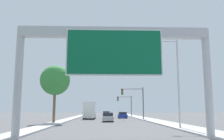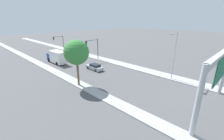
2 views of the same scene
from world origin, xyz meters
TOP-DOWN VIEW (x-y plane):
  - sidewalk_right at (7.75, 60.00)m, footprint 3.00×120.00m
  - median_strip_left at (-7.25, 60.00)m, footprint 2.00×120.00m
  - sign_gantry at (0.00, 17.89)m, footprint 13.43×0.73m
  - car_far_left at (0.00, 41.27)m, footprint 1.75×4.57m
  - car_near_right at (3.50, 56.62)m, footprint 1.87×4.38m
  - car_mid_center at (0.00, 61.33)m, footprint 1.72×4.58m
  - truck_box_primary at (-3.50, 52.68)m, footprint 2.33×7.35m
  - traffic_light_near_intersection at (5.36, 48.00)m, footprint 4.36×0.32m
  - traffic_light_mid_block at (5.43, 68.00)m, footprint 3.99×0.32m
  - palm_tree_background at (-7.56, 36.44)m, footprint 4.20×4.20m
  - street_lamp_right at (6.56, 26.01)m, footprint 2.52×0.28m

SIDE VIEW (x-z plane):
  - sidewalk_right at x=7.75m, z-range 0.00..0.15m
  - median_strip_left at x=-7.25m, z-range 0.00..0.15m
  - car_near_right at x=3.50m, z-range -0.03..1.32m
  - car_far_left at x=0.00m, z-range -0.04..1.38m
  - car_mid_center at x=0.00m, z-range -0.04..1.43m
  - truck_box_primary at x=-3.50m, z-range 0.02..3.37m
  - traffic_light_mid_block at x=5.43m, z-range 0.97..6.50m
  - traffic_light_near_intersection at x=5.36m, z-range 1.06..7.10m
  - street_lamp_right at x=6.56m, z-range 0.78..9.80m
  - sign_gantry at x=0.00m, z-range 1.95..9.52m
  - palm_tree_background at x=-7.56m, z-range 1.91..10.01m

